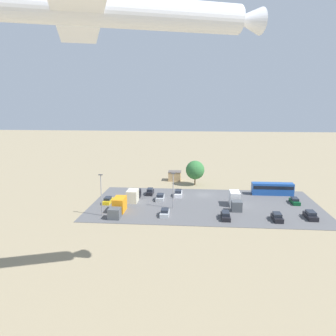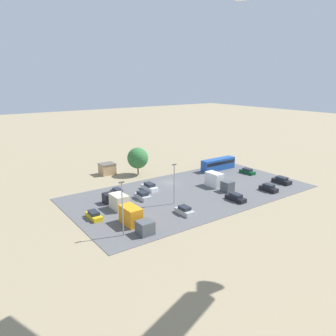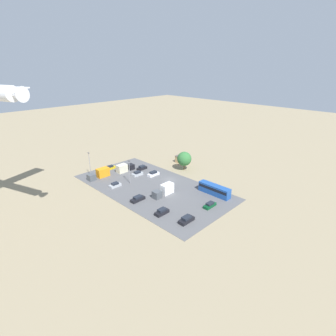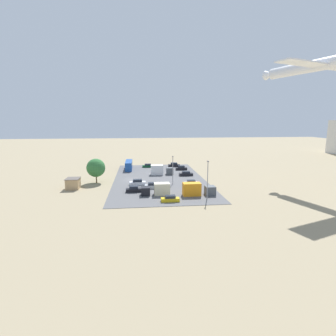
# 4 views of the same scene
# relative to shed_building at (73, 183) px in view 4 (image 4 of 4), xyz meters

# --- Properties ---
(ground_plane) EXTENTS (400.00, 400.00, 0.00)m
(ground_plane) POSITION_rel_shed_building_xyz_m (-9.03, 16.17, -1.50)
(ground_plane) COLOR gray
(parking_lot_surface) EXTENTS (54.99, 28.77, 0.08)m
(parking_lot_surface) POSITION_rel_shed_building_xyz_m (-9.03, 24.84, -1.46)
(parking_lot_surface) COLOR #565659
(parking_lot_surface) RESTS_ON ground
(shed_building) EXTENTS (4.08, 3.66, 2.98)m
(shed_building) POSITION_rel_shed_building_xyz_m (0.00, 0.00, 0.00)
(shed_building) COLOR tan
(shed_building) RESTS_ON ground
(bus) EXTENTS (10.91, 2.51, 3.23)m
(bus) POSITION_rel_shed_building_xyz_m (-27.35, 14.45, 0.32)
(bus) COLOR #1E4C9E
(bus) RESTS_ON ground
(parked_car_0) EXTENTS (1.81, 4.68, 1.56)m
(parked_car_0) POSITION_rel_shed_building_xyz_m (-13.23, 34.36, -0.77)
(parked_car_0) COLOR black
(parked_car_0) RESTS_ON ground
(parked_car_1) EXTENTS (1.73, 4.29, 1.45)m
(parked_car_1) POSITION_rel_shed_building_xyz_m (14.89, 25.54, -0.81)
(parked_car_1) COLOR gold
(parked_car_1) RESTS_ON ground
(parked_car_2) EXTENTS (1.74, 4.10, 1.61)m
(parked_car_2) POSITION_rel_shed_building_xyz_m (5.57, 16.90, -0.75)
(parked_car_2) COLOR black
(parked_car_2) RESTS_ON ground
(parked_car_3) EXTENTS (1.88, 4.04, 1.49)m
(parked_car_3) POSITION_rel_shed_building_xyz_m (-0.07, 33.55, -0.80)
(parked_car_3) COLOR #ADB2B7
(parked_car_3) RESTS_ON ground
(parked_car_4) EXTENTS (1.98, 4.64, 1.63)m
(parked_car_4) POSITION_rel_shed_building_xyz_m (-31.41, 32.65, -0.74)
(parked_car_4) COLOR black
(parked_car_4) RESTS_ON ground
(parked_car_5) EXTENTS (1.82, 4.27, 1.64)m
(parked_car_5) POSITION_rel_shed_building_xyz_m (-23.97, 34.49, -0.73)
(parked_car_5) COLOR black
(parked_car_5) RESTS_ON ground
(parked_car_6) EXTENTS (1.71, 4.40, 1.42)m
(parked_car_6) POSITION_rel_shed_building_xyz_m (-31.13, 21.92, -0.82)
(parked_car_6) COLOR #0C4723
(parked_car_6) RESTS_ON ground
(parked_car_7) EXTENTS (1.96, 4.18, 1.58)m
(parked_car_7) POSITION_rel_shed_building_xyz_m (2.22, 22.00, -0.76)
(parked_car_7) COLOR #ADB2B7
(parked_car_7) RESTS_ON ground
(parked_car_8) EXTENTS (1.91, 4.72, 1.63)m
(parked_car_8) POSITION_rel_shed_building_xyz_m (-2.17, 17.86, -0.74)
(parked_car_8) COLOR silver
(parked_car_8) RESTS_ON ground
(parked_truck_0) EXTENTS (2.58, 7.27, 3.02)m
(parked_truck_0) POSITION_rel_shed_building_xyz_m (8.93, 22.94, -0.04)
(parked_truck_0) COLOR black
(parked_truck_0) RESTS_ON ground
(parked_truck_1) EXTENTS (2.51, 8.28, 3.23)m
(parked_truck_1) POSITION_rel_shed_building_xyz_m (10.48, 32.91, 0.06)
(parked_truck_1) COLOR #4C5156
(parked_truck_1) RESTS_ON ground
(parked_truck_2) EXTENTS (2.34, 7.76, 3.38)m
(parked_truck_2) POSITION_rel_shed_building_xyz_m (-16.17, 25.87, 0.13)
(parked_truck_2) COLOR #4C5156
(parked_truck_2) RESTS_ON ground
(tree_near_shed) EXTENTS (5.60, 5.60, 7.44)m
(tree_near_shed) POSITION_rel_shed_building_xyz_m (-6.49, 5.37, 3.14)
(tree_near_shed) COLOR brown
(tree_near_shed) RESTS_ON ground
(light_pole_lot_centre) EXTENTS (0.90, 0.28, 9.29)m
(light_pole_lot_centre) POSITION_rel_shed_building_xyz_m (13.67, 34.72, 3.66)
(light_pole_lot_centre) COLOR gray
(light_pole_lot_centre) RESTS_ON ground
(light_pole_lot_edge) EXTENTS (0.90, 0.28, 8.49)m
(light_pole_lot_edge) POSITION_rel_shed_building_xyz_m (-1.52, 28.27, 3.26)
(light_pole_lot_edge) COLOR gray
(light_pole_lot_edge) RESTS_ON ground
(airplane) EXTENTS (36.56, 31.25, 8.47)m
(airplane) POSITION_rel_shed_building_xyz_m (4.31, 67.53, 32.07)
(airplane) COLOR white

